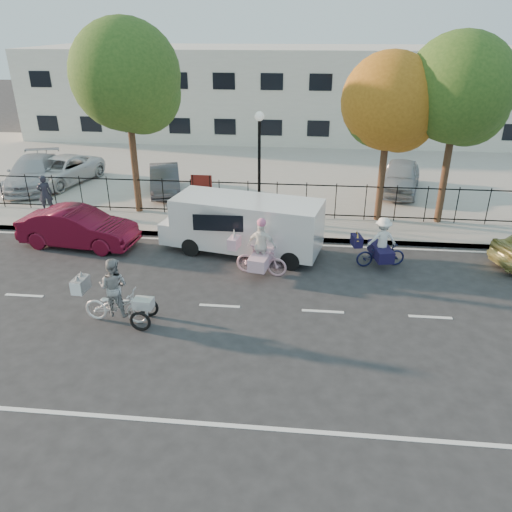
# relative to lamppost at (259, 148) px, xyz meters

# --- Properties ---
(ground) EXTENTS (120.00, 120.00, 0.00)m
(ground) POSITION_rel_lamppost_xyz_m (-0.50, -6.80, -3.11)
(ground) COLOR #333334
(road_markings) EXTENTS (60.00, 9.52, 0.01)m
(road_markings) POSITION_rel_lamppost_xyz_m (-0.50, -6.80, -3.11)
(road_markings) COLOR silver
(road_markings) RESTS_ON ground
(curb) EXTENTS (60.00, 0.10, 0.15)m
(curb) POSITION_rel_lamppost_xyz_m (-0.50, -1.75, -3.04)
(curb) COLOR #A8A399
(curb) RESTS_ON ground
(sidewalk) EXTENTS (60.00, 2.20, 0.15)m
(sidewalk) POSITION_rel_lamppost_xyz_m (-0.50, -0.70, -3.04)
(sidewalk) COLOR #A8A399
(sidewalk) RESTS_ON ground
(parking_lot) EXTENTS (60.00, 15.60, 0.15)m
(parking_lot) POSITION_rel_lamppost_xyz_m (-0.50, 8.20, -3.04)
(parking_lot) COLOR #A8A399
(parking_lot) RESTS_ON ground
(iron_fence) EXTENTS (58.00, 0.06, 1.50)m
(iron_fence) POSITION_rel_lamppost_xyz_m (-0.50, 0.40, -2.21)
(iron_fence) COLOR black
(iron_fence) RESTS_ON sidewalk
(building) EXTENTS (34.00, 10.00, 6.00)m
(building) POSITION_rel_lamppost_xyz_m (-0.50, 18.20, -0.11)
(building) COLOR silver
(building) RESTS_ON ground
(lamppost) EXTENTS (0.36, 0.36, 4.33)m
(lamppost) POSITION_rel_lamppost_xyz_m (0.00, 0.00, 0.00)
(lamppost) COLOR black
(lamppost) RESTS_ON sidewalk
(street_sign) EXTENTS (0.85, 0.06, 1.80)m
(street_sign) POSITION_rel_lamppost_xyz_m (-2.35, 0.00, -1.70)
(street_sign) COLOR black
(street_sign) RESTS_ON sidewalk
(zebra_trike) EXTENTS (2.21, 0.86, 1.90)m
(zebra_trike) POSITION_rel_lamppost_xyz_m (-3.16, -7.87, -2.38)
(zebra_trike) COLOR white
(zebra_trike) RESTS_ON ground
(unicorn_bike) EXTENTS (1.99, 1.41, 1.96)m
(unicorn_bike) POSITION_rel_lamppost_xyz_m (0.49, -4.65, -2.39)
(unicorn_bike) COLOR #DAA5B9
(unicorn_bike) RESTS_ON ground
(bull_bike) EXTENTS (1.92, 1.34, 1.73)m
(bull_bike) POSITION_rel_lamppost_xyz_m (4.44, -3.61, -2.42)
(bull_bike) COLOR #101437
(bull_bike) RESTS_ON ground
(white_van) EXTENTS (5.94, 2.94, 1.99)m
(white_van) POSITION_rel_lamppost_xyz_m (-0.23, -3.00, -2.01)
(white_van) COLOR white
(white_van) RESTS_ON ground
(red_sedan) EXTENTS (4.45, 1.99, 1.42)m
(red_sedan) POSITION_rel_lamppost_xyz_m (-6.36, -3.00, -2.40)
(red_sedan) COLOR #5B0A1E
(red_sedan) RESTS_ON ground
(pedestrian) EXTENTS (0.69, 0.60, 1.59)m
(pedestrian) POSITION_rel_lamppost_xyz_m (-9.11, 0.00, -2.16)
(pedestrian) COLOR black
(pedestrian) RESTS_ON sidewalk
(lot_car_a) EXTENTS (3.14, 5.27, 1.43)m
(lot_car_a) POSITION_rel_lamppost_xyz_m (-11.46, 3.37, -2.25)
(lot_car_a) COLOR #B3B5BC
(lot_car_a) RESTS_ON parking_lot
(lot_car_b) EXTENTS (3.33, 5.16, 1.32)m
(lot_car_b) POSITION_rel_lamppost_xyz_m (-10.32, 3.98, -2.30)
(lot_car_b) COLOR silver
(lot_car_b) RESTS_ON parking_lot
(lot_car_c) EXTENTS (2.36, 4.05, 1.26)m
(lot_car_c) POSITION_rel_lamppost_xyz_m (-4.80, 3.14, -2.33)
(lot_car_c) COLOR #45464C
(lot_car_c) RESTS_ON parking_lot
(lot_car_d) EXTENTS (2.69, 4.59, 1.47)m
(lot_car_d) POSITION_rel_lamppost_xyz_m (6.29, 4.40, -2.23)
(lot_car_d) COLOR #A2A6AA
(lot_car_d) RESTS_ON parking_lot
(tree_west) EXTENTS (4.25, 4.25, 7.80)m
(tree_west) POSITION_rel_lamppost_xyz_m (-5.10, 0.56, 2.35)
(tree_west) COLOR #442D1D
(tree_west) RESTS_ON ground
(tree_mid) EXTENTS (3.65, 3.64, 6.67)m
(tree_mid) POSITION_rel_lamppost_xyz_m (4.99, 0.56, 1.56)
(tree_mid) COLOR #442D1D
(tree_mid) RESTS_ON ground
(tree_east) EXTENTS (4.01, 4.01, 7.35)m
(tree_east) POSITION_rel_lamppost_xyz_m (7.40, 0.56, 2.03)
(tree_east) COLOR #442D1D
(tree_east) RESTS_ON ground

